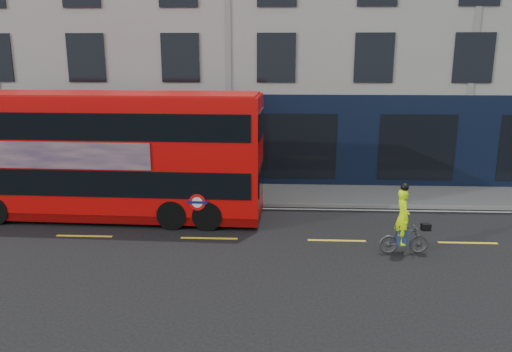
{
  "coord_description": "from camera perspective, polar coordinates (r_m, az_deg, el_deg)",
  "views": [
    {
      "loc": [
        2.21,
        -13.19,
        5.62
      ],
      "look_at": [
        1.45,
        2.04,
        1.91
      ],
      "focal_mm": 35.0,
      "sensor_mm": 36.0,
      "label": 1
    }
  ],
  "objects": [
    {
      "name": "lane_dashes",
      "position": [
        15.88,
        -5.39,
        -7.1
      ],
      "size": [
        58.0,
        0.12,
        0.01
      ],
      "primitive_type": null,
      "color": "yellow",
      "rests_on": "ground"
    },
    {
      "name": "ground",
      "position": [
        14.5,
        -6.23,
        -9.2
      ],
      "size": [
        120.0,
        120.0,
        0.0
      ],
      "primitive_type": "plane",
      "color": "black",
      "rests_on": "ground"
    },
    {
      "name": "building_terrace",
      "position": [
        26.29,
        -2.09,
        17.76
      ],
      "size": [
        50.0,
        10.07,
        15.0
      ],
      "color": "#A09F97",
      "rests_on": "ground"
    },
    {
      "name": "road_edge_line",
      "position": [
        18.88,
        -4.02,
        -3.66
      ],
      "size": [
        58.0,
        0.1,
        0.01
      ],
      "primitive_type": "cube",
      "color": "silver",
      "rests_on": "ground"
    },
    {
      "name": "kerb",
      "position": [
        19.14,
        -3.92,
        -3.22
      ],
      "size": [
        60.0,
        0.12,
        0.13
      ],
      "primitive_type": "cube",
      "color": "gray",
      "rests_on": "ground"
    },
    {
      "name": "pavement",
      "position": [
        20.58,
        -3.44,
        -2.02
      ],
      "size": [
        60.0,
        3.0,
        0.12
      ],
      "primitive_type": "cube",
      "color": "slate",
      "rests_on": "ground"
    },
    {
      "name": "cyclist",
      "position": [
        15.03,
        16.51,
        -5.9
      ],
      "size": [
        1.48,
        0.62,
        2.12
      ],
      "rotation": [
        0.0,
        0.0,
        0.09
      ],
      "color": "#46494B",
      "rests_on": "ground"
    },
    {
      "name": "bus",
      "position": [
        18.07,
        -16.7,
        2.34
      ],
      "size": [
        10.95,
        2.81,
        4.38
      ],
      "rotation": [
        0.0,
        0.0,
        -0.03
      ],
      "color": "red",
      "rests_on": "ground"
    }
  ]
}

